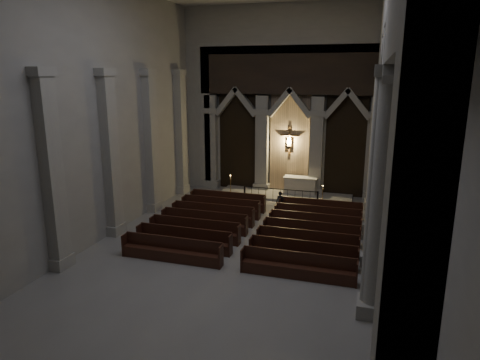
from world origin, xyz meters
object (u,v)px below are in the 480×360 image
Objects in this scene: altar_rail at (280,193)px; candle_stand_right at (322,201)px; candle_stand_left at (231,191)px; altar at (300,185)px; pews at (256,230)px; worshipper at (280,203)px.

candle_stand_right is (2.58, -0.00, -0.25)m from altar_rail.
altar_rail is 3.28× the size of candle_stand_left.
altar is 4.59m from candle_stand_left.
candle_stand_left reaches higher than altar_rail.
candle_stand_right reaches higher than pews.
candle_stand_left reaches higher than altar.
candle_stand_right reaches higher than worshipper.
altar is 2.62m from candle_stand_right.
altar reaches higher than pews.
altar is 4.07m from worshipper.
candle_stand_left is 4.54m from worshipper.
pews is (3.38, -6.36, -0.06)m from candle_stand_left.
worshipper is at bearing -97.34° from altar.
candle_stand_left reaches higher than pews.
candle_stand_right is 6.44m from pews.
worshipper reaches higher than pews.
candle_stand_left reaches higher than worshipper.
altar is at bearing 129.61° from candle_stand_right.
candle_stand_left is at bearing -160.30° from altar.
altar_rail is at bearing 179.99° from candle_stand_right.
candle_stand_right is at bearing -4.39° from candle_stand_left.
altar is at bearing 19.70° from candle_stand_left.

